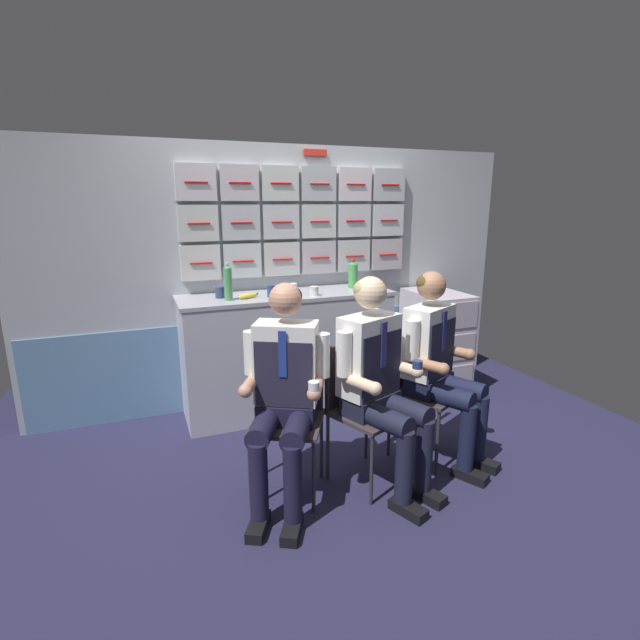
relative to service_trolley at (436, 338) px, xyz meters
name	(u,v)px	position (x,y,z in m)	size (l,w,h in m)	color
ground	(352,474)	(-1.31, -1.00, -0.51)	(4.80, 4.80, 0.04)	#242341
galley_bulkhead	(287,274)	(-1.29, 0.37, 0.61)	(4.20, 0.14, 2.15)	#B1B7BE
galley_counter	(288,352)	(-1.38, 0.09, 0.00)	(1.71, 0.53, 0.99)	#B7B7C4
service_trolley	(436,338)	(0.00, 0.00, 0.00)	(0.40, 0.65, 0.92)	black
folding_chair_left	(290,403)	(-1.71, -0.96, 0.05)	(0.54, 0.54, 0.86)	#2D2D33
crew_member_left	(284,386)	(-1.79, -1.10, 0.21)	(0.58, 0.67, 1.27)	black
folding_chair_right	(358,396)	(-1.28, -1.02, 0.05)	(0.52, 0.52, 0.86)	#2D2D33
crew_member_right	(379,375)	(-1.22, -1.17, 0.23)	(0.55, 0.68, 1.29)	black
folding_chair_by_counter	(416,378)	(-0.78, -0.89, 0.05)	(0.54, 0.54, 0.86)	#2D2D33
crew_member_by_counter	(439,359)	(-0.71, -1.03, 0.21)	(0.57, 0.67, 1.27)	black
water_bottle_blue_cap	(228,282)	(-1.87, 0.00, 0.63)	(0.06, 0.06, 0.28)	#49965E
water_bottle_short	(353,274)	(-0.78, 0.14, 0.61)	(0.08, 0.08, 0.24)	#459D4F
coffee_cup_spare	(220,292)	(-1.91, 0.11, 0.54)	(0.07, 0.07, 0.09)	navy
paper_cup_blue	(314,291)	(-1.21, -0.07, 0.54)	(0.07, 0.07, 0.07)	silver
paper_cup_tan	(293,286)	(-1.29, 0.23, 0.53)	(0.07, 0.07, 0.06)	white
espresso_cup_small	(271,291)	(-1.54, 0.01, 0.54)	(0.06, 0.06, 0.09)	navy
snack_banana	(248,296)	(-1.71, 0.02, 0.52)	(0.17, 0.10, 0.04)	yellow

